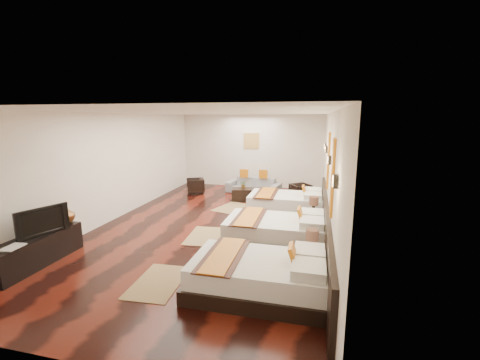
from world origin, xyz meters
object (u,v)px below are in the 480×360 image
(tv, at_px, (40,220))
(coffee_table, at_px, (247,194))
(book, at_px, (6,247))
(bed_near, at_px, (261,275))
(figurine, at_px, (65,214))
(sofa, at_px, (253,186))
(nightstand_b, at_px, (313,218))
(bed_mid, at_px, (277,231))
(armchair_right, at_px, (300,192))
(tv_console, at_px, (36,250))
(armchair_left, at_px, (195,186))
(nightstand_a, at_px, (311,259))
(bed_far, at_px, (287,203))
(table_plant, at_px, (244,184))

(tv, relative_size, coffee_table, 0.92)
(book, bearing_deg, bed_near, 7.78)
(figurine, bearing_deg, book, -90.00)
(bed_near, height_order, figurine, figurine)
(sofa, bearing_deg, nightstand_b, -47.55)
(bed_mid, relative_size, armchair_right, 3.75)
(bed_near, bearing_deg, book, -172.22)
(bed_mid, bearing_deg, armchair_right, 85.60)
(bed_mid, relative_size, figurine, 5.90)
(tv_console, relative_size, armchair_left, 2.99)
(bed_mid, height_order, nightstand_a, bed_mid)
(coffee_table, bearing_deg, armchair_left, 165.17)
(bed_far, bearing_deg, nightstand_a, -78.13)
(bed_mid, relative_size, tv_console, 1.22)
(bed_near, height_order, nightstand_b, bed_near)
(bed_far, relative_size, nightstand_b, 2.61)
(bed_mid, distance_m, tv, 4.60)
(tv_console, distance_m, tv, 0.56)
(tv, bearing_deg, bed_mid, -45.36)
(sofa, distance_m, armchair_left, 2.08)
(armchair_right, height_order, table_plant, table_plant)
(tv_console, bearing_deg, bed_mid, 25.82)
(tv_console, bearing_deg, armchair_left, 82.47)
(table_plant, bearing_deg, nightstand_b, -46.30)
(bed_far, distance_m, table_plant, 1.91)
(nightstand_b, xyz_separation_m, table_plant, (-2.27, 2.38, 0.23))
(nightstand_a, bearing_deg, tv, -172.05)
(bed_far, height_order, tv_console, bed_far)
(sofa, bearing_deg, book, -101.59)
(bed_mid, xyz_separation_m, tv, (-4.15, -1.91, 0.53))
(armchair_right, bearing_deg, nightstand_a, -122.86)
(figurine, bearing_deg, tv_console, -90.00)
(tv_console, distance_m, sofa, 7.07)
(tv_console, bearing_deg, book, -90.00)
(sofa, distance_m, armchair_right, 1.77)
(bed_near, relative_size, armchair_left, 3.61)
(sofa, relative_size, armchair_right, 3.27)
(bed_far, distance_m, sofa, 2.54)
(bed_near, bearing_deg, table_plant, 105.62)
(bed_mid, relative_size, table_plant, 9.03)
(bed_near, bearing_deg, sofa, 102.12)
(bed_near, xyz_separation_m, figurine, (-4.20, 0.75, 0.45))
(table_plant, bearing_deg, nightstand_a, -64.06)
(armchair_right, bearing_deg, tv_console, -164.87)
(book, bearing_deg, sofa, 68.23)
(bed_mid, relative_size, coffee_table, 2.20)
(bed_mid, height_order, figurine, figurine)
(book, distance_m, armchair_right, 7.92)
(bed_near, distance_m, book, 4.25)
(bed_mid, bearing_deg, bed_far, 90.01)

